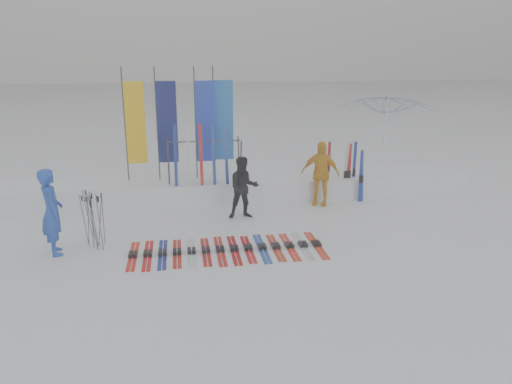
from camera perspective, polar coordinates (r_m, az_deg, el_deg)
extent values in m
plane|color=white|center=(10.56, 0.27, -7.64)|extent=(120.00, 120.00, 0.00)
cube|color=white|center=(14.77, -2.56, 0.51)|extent=(14.00, 1.60, 0.60)
imported|color=#1F46B8|center=(11.35, -22.30, -2.13)|extent=(0.66, 0.80, 1.87)
imported|color=black|center=(12.85, -1.43, 0.51)|extent=(0.81, 0.64, 1.62)
imported|color=#F0A60F|center=(14.05, 7.36, 2.14)|extent=(1.15, 0.86, 1.81)
imported|color=white|center=(16.71, 14.60, 5.94)|extent=(3.73, 3.78, 2.95)
cube|color=red|center=(10.98, -13.88, -6.98)|extent=(0.17, 1.58, 0.07)
cube|color=#B40E19|center=(10.96, -12.26, -6.93)|extent=(0.17, 1.67, 0.07)
cube|color=navy|center=(10.94, -10.63, -6.87)|extent=(0.17, 1.63, 0.07)
cube|color=red|center=(10.93, -9.00, -6.81)|extent=(0.17, 1.58, 0.07)
cube|color=silver|center=(10.93, -7.38, -6.74)|extent=(0.17, 1.67, 0.07)
cube|color=#B7160E|center=(10.94, -5.75, -6.67)|extent=(0.17, 1.58, 0.07)
cube|color=red|center=(10.96, -4.13, -6.59)|extent=(0.17, 1.69, 0.07)
cube|color=#B20E0E|center=(10.98, -2.51, -6.50)|extent=(0.17, 1.68, 0.07)
cube|color=#B40E12|center=(11.02, -0.90, -6.41)|extent=(0.17, 1.57, 0.07)
cube|color=#163997|center=(11.06, 0.69, -6.32)|extent=(0.17, 1.70, 0.07)
cube|color=#AD240D|center=(11.11, 2.27, -6.22)|extent=(0.17, 1.57, 0.07)
cube|color=red|center=(11.17, 3.83, -6.12)|extent=(0.17, 1.61, 0.07)
cube|color=#BABBC1|center=(11.24, 5.38, -6.02)|extent=(0.17, 1.68, 0.07)
cube|color=red|center=(11.32, 6.90, -5.91)|extent=(0.17, 1.64, 0.07)
cylinder|color=#595B60|center=(11.69, -19.06, -3.08)|extent=(0.14, 0.10, 1.18)
cylinder|color=#595B60|center=(11.65, -18.63, -3.14)|extent=(0.09, 0.06, 1.17)
cylinder|color=#595B60|center=(11.59, -17.39, -3.17)|extent=(0.15, 0.11, 1.14)
cylinder|color=#595B60|center=(11.85, -18.65, -2.60)|extent=(0.13, 0.15, 1.25)
cylinder|color=#595B60|center=(11.26, -18.16, -3.79)|extent=(0.15, 0.13, 1.14)
cylinder|color=#595B60|center=(11.49, -18.19, -3.40)|extent=(0.07, 0.12, 1.15)
cylinder|color=#595B60|center=(11.37, -17.45, -3.31)|extent=(0.10, 0.15, 1.23)
cylinder|color=#595B60|center=(11.62, -18.06, -2.96)|extent=(0.13, 0.15, 1.23)
cylinder|color=#595B60|center=(11.54, -18.15, -3.24)|extent=(0.13, 0.10, 1.18)
cylinder|color=#595B60|center=(11.61, -17.06, -2.91)|extent=(0.04, 0.06, 1.23)
cylinder|color=#383A3F|center=(14.53, -14.75, 7.40)|extent=(0.04, 0.04, 3.20)
cube|color=yellow|center=(14.49, -13.61, 7.66)|extent=(0.55, 0.03, 2.30)
cylinder|color=#383A3F|center=(14.47, -11.24, 7.59)|extent=(0.04, 0.04, 3.20)
cube|color=#0C1258|center=(14.46, -10.09, 7.84)|extent=(0.55, 0.03, 2.30)
cylinder|color=#383A3F|center=(14.46, -6.93, 7.77)|extent=(0.04, 0.04, 3.20)
cube|color=#1933BE|center=(14.46, -5.78, 8.01)|extent=(0.55, 0.03, 2.30)
cylinder|color=#383A3F|center=(14.65, -4.84, 7.93)|extent=(0.04, 0.04, 3.20)
cube|color=blue|center=(14.66, -3.71, 8.16)|extent=(0.55, 0.03, 2.30)
cylinder|color=#383A3F|center=(13.84, -9.98, 3.17)|extent=(0.04, 0.30, 1.23)
cylinder|color=#383A3F|center=(14.33, -9.96, 3.61)|extent=(0.04, 0.30, 1.23)
cylinder|color=#383A3F|center=(13.94, -1.73, 3.50)|extent=(0.04, 0.30, 1.23)
cylinder|color=#383A3F|center=(14.42, -1.98, 3.92)|extent=(0.04, 0.30, 1.23)
cylinder|color=#383A3F|center=(13.99, -5.96, 5.78)|extent=(2.00, 0.04, 0.04)
cube|color=red|center=(14.79, 7.31, 2.11)|extent=(0.09, 0.04, 1.45)
cube|color=red|center=(15.17, 10.48, 2.56)|extent=(0.09, 0.02, 1.57)
cube|color=navy|center=(15.14, 7.62, 2.62)|extent=(0.09, 0.02, 1.55)
cube|color=red|center=(14.86, 10.59, 2.31)|extent=(0.09, 0.04, 1.59)
cube|color=navy|center=(14.55, 11.99, 1.78)|extent=(0.09, 0.04, 1.51)
cube|color=navy|center=(15.44, 10.33, 2.60)|extent=(0.09, 0.04, 1.47)
cube|color=red|center=(14.77, 7.39, 2.15)|extent=(0.09, 0.04, 1.48)
cube|color=red|center=(15.43, 8.27, 2.84)|extent=(0.09, 0.04, 1.54)
cube|color=navy|center=(15.02, 11.14, 2.55)|extent=(0.09, 0.04, 1.65)
cube|color=navy|center=(14.55, 11.88, 1.73)|extent=(0.09, 0.03, 1.48)
cube|color=silver|center=(14.84, 10.18, 2.29)|extent=(0.09, 0.03, 1.58)
cube|color=red|center=(14.59, 7.67, 2.37)|extent=(0.09, 0.04, 1.68)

